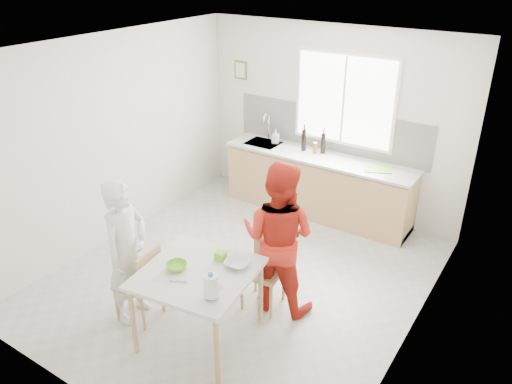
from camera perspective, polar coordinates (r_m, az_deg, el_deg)
ground at (r=6.15m, az=-1.54°, el=-9.56°), size 4.50×4.50×0.00m
room_shell at (r=5.36m, az=-1.75°, el=4.90°), size 4.50×4.50×4.50m
window at (r=7.11m, az=10.07°, el=10.34°), size 1.50×0.06×1.30m
backsplash at (r=7.34m, az=8.40°, el=7.06°), size 3.00×0.02×0.65m
picture_frame at (r=7.90m, az=-1.77°, el=13.76°), size 0.22×0.03×0.28m
kitchen_counter at (r=7.40m, az=7.00°, el=0.55°), size 2.84×0.64×1.37m
dining_table at (r=4.90m, az=-6.68°, el=-9.81°), size 1.17×1.17×0.80m
chair_left at (r=5.38m, az=-12.85°, el=-9.89°), size 0.45×0.45×0.86m
chair_far at (r=5.49m, az=1.11°, el=-8.27°), size 0.46×0.46×0.88m
person_white at (r=5.30m, az=-14.51°, el=-6.65°), size 0.45×0.62×1.58m
person_red at (r=5.26m, az=2.57°, el=-5.21°), size 0.91×0.75×1.70m
bowl_green at (r=4.90m, az=-9.07°, el=-8.39°), size 0.23×0.23×0.06m
bowl_white at (r=4.89m, az=-2.17°, el=-8.14°), size 0.27×0.27×0.06m
milk_jug at (r=4.45m, az=-5.12°, el=-10.61°), size 0.19×0.13×0.24m
green_box at (r=4.98m, az=-4.07°, el=-7.25°), size 0.11×0.11×0.09m
spoon at (r=4.74m, az=-8.98°, el=-10.01°), size 0.15×0.09×0.01m
cutting_board at (r=6.87m, az=13.74°, el=2.56°), size 0.42×0.37×0.01m
wine_bottle_a at (r=7.31m, az=5.50°, el=5.95°), size 0.07×0.07×0.32m
wine_bottle_b at (r=7.24m, az=7.69°, el=5.55°), size 0.07×0.07×0.30m
jar_amber at (r=7.25m, az=6.76°, el=5.02°), size 0.06×0.06×0.16m
soap_bottle at (r=7.59m, az=2.25°, el=6.37°), size 0.12×0.12×0.21m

